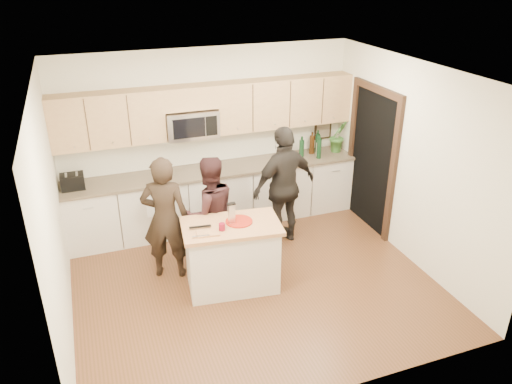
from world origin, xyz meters
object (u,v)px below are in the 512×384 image
object	(u,v)px
woman_left	(165,218)
woman_right	(284,186)
toaster	(72,181)
woman_center	(210,213)
island	(232,255)

from	to	relation	value
woman_left	woman_right	xyz separation A→B (m)	(1.77, 0.29, 0.05)
toaster	woman_right	size ratio (longest dim) A/B	0.18
toaster	woman_left	distance (m)	1.55
toaster	woman_right	xyz separation A→B (m)	(2.83, -0.83, -0.16)
woman_left	woman_center	xyz separation A→B (m)	(0.59, 0.03, -0.05)
island	woman_left	world-z (taller)	woman_left
island	woman_left	size ratio (longest dim) A/B	0.76
woman_left	woman_center	world-z (taller)	woman_left
toaster	woman_left	world-z (taller)	woman_left
toaster	woman_right	world-z (taller)	woman_right
toaster	woman_center	bearing A→B (deg)	-33.33
toaster	woman_left	size ratio (longest dim) A/B	0.19
toaster	woman_center	world-z (taller)	woman_center
island	toaster	distance (m)	2.50
woman_center	woman_right	xyz separation A→B (m)	(1.18, 0.26, 0.10)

